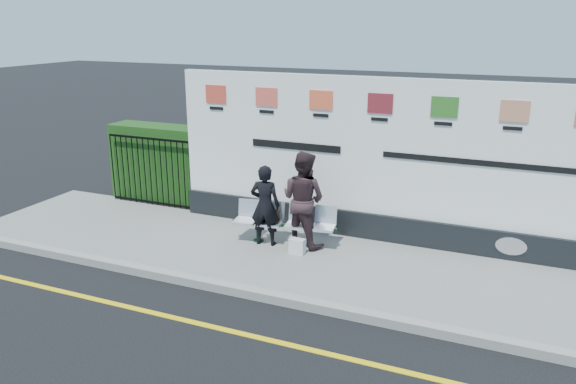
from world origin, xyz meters
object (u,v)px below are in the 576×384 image
at_px(woman_left, 265,205).
at_px(woman_right, 303,199).
at_px(billboard, 378,171).
at_px(bench, 284,233).

xyz_separation_m(woman_left, woman_right, (0.65, 0.23, 0.13)).
distance_m(woman_left, woman_right, 0.70).
bearing_deg(woman_right, billboard, -130.14).
bearing_deg(woman_right, bench, 25.90).
height_order(woman_left, woman_right, woman_right).
bearing_deg(woman_left, bench, -162.32).
relative_size(billboard, woman_right, 4.56).
relative_size(billboard, woman_left, 5.36).
distance_m(billboard, woman_right, 1.48).
bearing_deg(woman_left, woman_right, -169.07).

